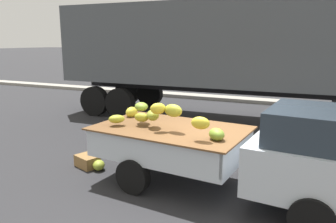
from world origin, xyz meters
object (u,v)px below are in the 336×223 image
object	(u,v)px
fallen_banana_bunch_near_tailgate	(99,165)
semi_trailer	(228,46)
pickup_truck	(278,155)
produce_crate	(87,161)

from	to	relation	value
fallen_banana_bunch_near_tailgate	semi_trailer	bearing A→B (deg)	77.40
pickup_truck	produce_crate	distance (m)	4.02
pickup_truck	produce_crate	bearing A→B (deg)	-176.25
pickup_truck	semi_trailer	size ratio (longest dim) A/B	0.43
semi_trailer	produce_crate	xyz separation A→B (m)	(-1.59, -5.61, -2.41)
pickup_truck	produce_crate	size ratio (longest dim) A/B	9.94
semi_trailer	fallen_banana_bunch_near_tailgate	world-z (taller)	semi_trailer
fallen_banana_bunch_near_tailgate	produce_crate	size ratio (longest dim) A/B	0.65
pickup_truck	fallen_banana_bunch_near_tailgate	xyz separation A→B (m)	(-3.62, 0.04, -0.77)
semi_trailer	produce_crate	size ratio (longest dim) A/B	23.21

